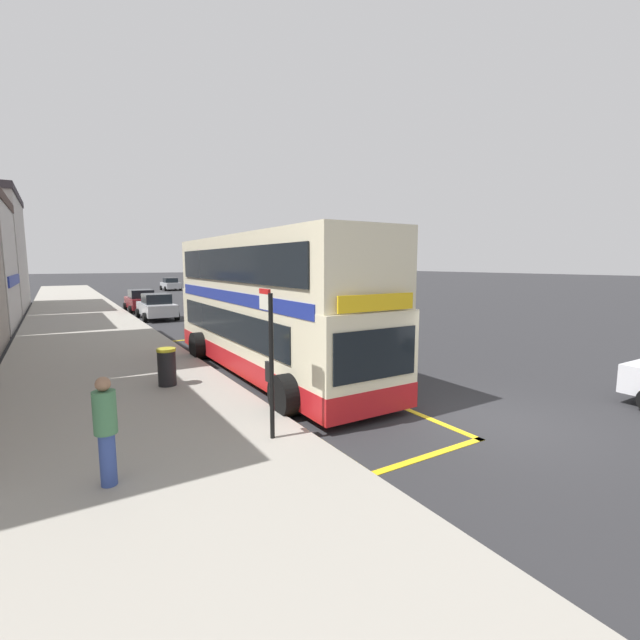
% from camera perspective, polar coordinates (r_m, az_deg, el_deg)
% --- Properties ---
extents(ground_plane, '(260.00, 260.00, 0.00)m').
position_cam_1_polar(ground_plane, '(38.84, -19.28, 1.91)').
color(ground_plane, '#28282B').
extents(pavement_near, '(6.00, 76.00, 0.14)m').
position_cam_1_polar(pavement_near, '(37.97, -29.65, 1.32)').
color(pavement_near, gray).
rests_on(pavement_near, ground).
extents(double_decker_bus, '(3.26, 11.19, 4.40)m').
position_cam_1_polar(double_decker_bus, '(13.99, -7.08, 1.42)').
color(double_decker_bus, beige).
rests_on(double_decker_bus, ground).
extents(bus_bay_markings, '(2.96, 14.76, 0.01)m').
position_cam_1_polar(bus_bay_markings, '(14.34, -7.22, -6.79)').
color(bus_bay_markings, gold).
rests_on(bus_bay_markings, ground).
extents(bus_stop_sign, '(0.09, 0.51, 2.92)m').
position_cam_1_polar(bus_stop_sign, '(8.36, -6.70, -4.36)').
color(bus_stop_sign, black).
rests_on(bus_stop_sign, pavement_near).
extents(parked_car_maroon_distant, '(2.09, 4.20, 1.62)m').
position_cam_1_polar(parked_car_maroon_distant, '(34.11, -22.65, 2.37)').
color(parked_car_maroon_distant, maroon).
rests_on(parked_car_maroon_distant, ground).
extents(parked_car_silver_across, '(2.09, 4.20, 1.62)m').
position_cam_1_polar(parked_car_silver_across, '(59.53, -19.23, 4.51)').
color(parked_car_silver_across, '#B2B5BA').
rests_on(parked_car_silver_across, ground).
extents(parked_car_silver_ahead, '(2.09, 4.20, 1.62)m').
position_cam_1_polar(parked_car_silver_ahead, '(29.19, -20.86, 1.67)').
color(parked_car_silver_ahead, '#B2B5BA').
rests_on(parked_car_silver_ahead, ground).
extents(pedestrian_waiting_near_sign, '(0.34, 0.34, 1.72)m').
position_cam_1_polar(pedestrian_waiting_near_sign, '(7.48, -26.55, -12.56)').
color(pedestrian_waiting_near_sign, '#33478C').
rests_on(pedestrian_waiting_near_sign, pavement_near).
extents(litter_bin, '(0.52, 0.52, 1.05)m').
position_cam_1_polar(litter_bin, '(12.81, -19.66, -5.87)').
color(litter_bin, black).
rests_on(litter_bin, pavement_near).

